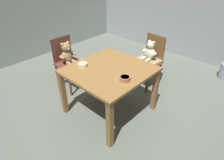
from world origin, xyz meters
name	(u,v)px	position (x,y,z in m)	size (l,w,h in m)	color
ground_plane	(110,111)	(0.00, 0.00, -0.02)	(5.20, 5.20, 0.04)	slate
dining_table	(109,76)	(0.00, 0.00, 0.60)	(1.00, 1.03, 0.70)	olive
teddy_chair_far_center	(149,57)	(0.00, 0.96, 0.54)	(0.43, 0.43, 0.89)	brown
teddy_chair_near_left	(67,58)	(-0.95, 0.00, 0.56)	(0.41, 0.39, 0.87)	brown
porridge_bowl_terracotta_near_right	(125,78)	(0.33, -0.08, 0.73)	(0.13, 0.13, 0.05)	#B07150
porridge_bowl_cream_near_left	(83,65)	(-0.31, -0.20, 0.73)	(0.13, 0.13, 0.11)	beige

